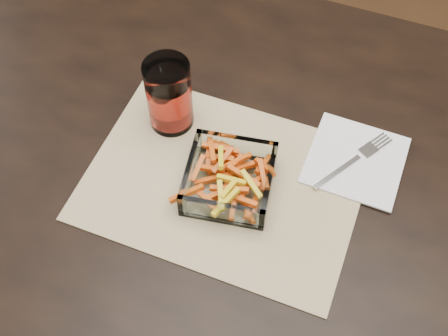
{
  "coord_description": "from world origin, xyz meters",
  "views": [
    {
      "loc": [
        0.04,
        -0.52,
        1.55
      ],
      "look_at": [
        -0.14,
        -0.05,
        0.78
      ],
      "focal_mm": 45.0,
      "sensor_mm": 36.0,
      "label": 1
    }
  ],
  "objects_px": {
    "glass_bowl": "(229,180)",
    "fork": "(355,159)",
    "dining_table": "(305,207)",
    "tumbler": "(169,97)"
  },
  "relations": [
    {
      "from": "glass_bowl",
      "to": "tumbler",
      "type": "height_order",
      "value": "tumbler"
    },
    {
      "from": "glass_bowl",
      "to": "fork",
      "type": "bearing_deg",
      "value": 34.91
    },
    {
      "from": "tumbler",
      "to": "fork",
      "type": "distance_m",
      "value": 0.34
    },
    {
      "from": "tumbler",
      "to": "dining_table",
      "type": "bearing_deg",
      "value": -6.78
    },
    {
      "from": "dining_table",
      "to": "fork",
      "type": "height_order",
      "value": "fork"
    },
    {
      "from": "dining_table",
      "to": "tumbler",
      "type": "height_order",
      "value": "tumbler"
    },
    {
      "from": "glass_bowl",
      "to": "fork",
      "type": "xyz_separation_m",
      "value": [
        0.18,
        0.13,
        -0.02
      ]
    },
    {
      "from": "dining_table",
      "to": "glass_bowl",
      "type": "relative_size",
      "value": 10.02
    },
    {
      "from": "tumbler",
      "to": "glass_bowl",
      "type": "bearing_deg",
      "value": -32.89
    },
    {
      "from": "dining_table",
      "to": "glass_bowl",
      "type": "bearing_deg",
      "value": -153.29
    }
  ]
}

